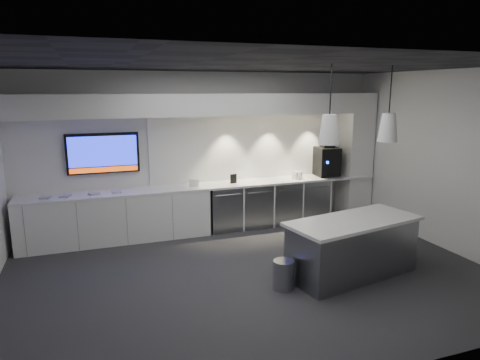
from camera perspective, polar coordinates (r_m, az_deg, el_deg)
name	(u,v)px	position (r m, az deg, el deg)	size (l,w,h in m)	color
floor	(252,275)	(6.45, 1.55, -12.53)	(7.00, 7.00, 0.00)	#2F2F32
ceiling	(253,64)	(5.87, 1.72, 15.16)	(7.00, 7.00, 0.00)	black
wall_back	(206,151)	(8.33, -4.59, 3.86)	(7.00, 7.00, 0.00)	white
wall_front	(357,229)	(3.83, 15.31, -6.35)	(7.00, 7.00, 0.00)	white
wall_right	(448,161)	(7.93, 25.97, 2.26)	(7.00, 7.00, 0.00)	white
back_counter	(211,186)	(8.13, -3.93, -0.77)	(6.80, 0.65, 0.04)	white
left_base_cabinets	(117,218)	(7.97, -16.12, -4.83)	(3.30, 0.63, 0.86)	white
fridge_unit_a	(223,208)	(8.31, -2.22, -3.71)	(0.60, 0.61, 0.85)	gray
fridge_unit_b	(254,205)	(8.51, 1.84, -3.32)	(0.60, 0.61, 0.85)	gray
fridge_unit_c	(282,202)	(8.75, 5.69, -2.94)	(0.60, 0.61, 0.85)	gray
fridge_unit_d	(310,199)	(9.03, 9.31, -2.57)	(0.60, 0.61, 0.85)	gray
backsplash	(263,146)	(8.69, 3.13, 4.55)	(4.60, 0.03, 1.30)	white
soffit	(209,105)	(7.96, -4.13, 10.00)	(6.90, 0.60, 0.40)	white
column	(355,155)	(9.43, 15.09, 3.22)	(0.55, 0.55, 2.60)	white
wall_tv	(103,153)	(8.00, -17.79, 3.41)	(1.25, 0.07, 0.72)	black
island	(352,247)	(6.51, 14.76, -8.64)	(2.12, 1.22, 0.85)	gray
bin	(284,275)	(6.00, 5.84, -12.43)	(0.29, 0.29, 0.40)	gray
coffee_machine	(327,160)	(9.08, 11.51, 2.59)	(0.49, 0.65, 0.79)	black
sign_black	(233,179)	(8.22, -0.88, 0.18)	(0.14, 0.02, 0.18)	black
sign_white	(194,183)	(7.96, -6.17, -0.43)	(0.18, 0.02, 0.14)	white
cup_cluster	(297,175)	(8.69, 7.65, 0.63)	(0.18, 0.18, 0.15)	white
tray_a	(45,198)	(7.81, -24.51, -2.15)	(0.16, 0.16, 0.03)	#A7A7A7
tray_b	(65,196)	(7.78, -22.25, -2.00)	(0.16, 0.16, 0.03)	#A7A7A7
tray_c	(94,194)	(7.79, -18.90, -1.74)	(0.16, 0.16, 0.03)	#A7A7A7
tray_d	(117,192)	(7.81, -16.11, -1.51)	(0.16, 0.16, 0.03)	#A7A7A7
pendant_left	(329,129)	(5.87, 11.79, 6.63)	(0.28, 0.28, 1.10)	white
pendant_right	(388,127)	(6.41, 19.13, 6.67)	(0.28, 0.28, 1.10)	white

